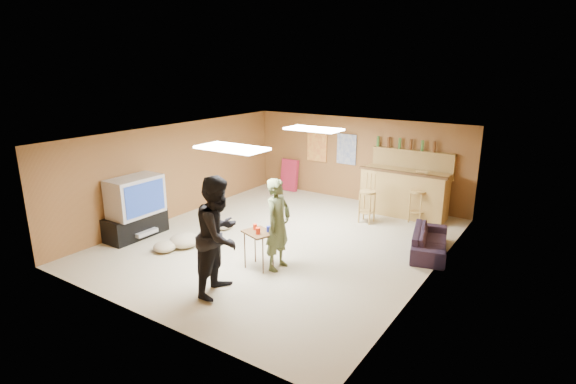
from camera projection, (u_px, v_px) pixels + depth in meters
The scene contains 32 objects.
ground at pixel (283, 241), 9.28m from camera, with size 7.00×7.00×0.00m, color tan.
ceiling at pixel (282, 135), 8.67m from camera, with size 6.00×7.00×0.02m, color silver.
wall_back at pixel (357, 160), 11.78m from camera, with size 6.00×0.02×2.20m, color brown.
wall_front at pixel (140, 247), 6.17m from camera, with size 6.00×0.02×2.20m, color brown.
wall_left at pixel (177, 171), 10.57m from camera, with size 0.02×7.00×2.20m, color brown.
wall_right at pixel (433, 217), 7.39m from camera, with size 0.02×7.00×2.20m, color brown.
tv_stand at pixel (136, 225), 9.45m from camera, with size 0.55×1.30×0.50m, color black.
dvd_box at pixel (143, 232), 9.36m from camera, with size 0.35×0.50×0.08m, color #B2B2B7.
tv_body at pixel (135, 196), 9.23m from camera, with size 0.60×1.10×0.80m, color #B2B2B7.
tv_screen at pixel (145, 198), 9.07m from camera, with size 0.02×0.95×0.65m, color navy.
bar_counter at pixel (404, 193), 10.70m from camera, with size 2.00×0.60×1.10m, color olive.
bar_lip at pixel (402, 173), 10.35m from camera, with size 2.10×0.12×0.05m, color #402914.
bar_shelf at pixel (413, 151), 10.80m from camera, with size 2.00×0.18×0.05m, color olive.
bar_backing at pixel (412, 163), 10.90m from camera, with size 2.00×0.14×0.60m, color olive.
poster_left at pixel (317, 146), 12.32m from camera, with size 0.60×0.03×0.85m, color #BF3F26.
poster_right at pixel (347, 149), 11.84m from camera, with size 0.55×0.03×0.80m, color #334C99.
folding_chair_stack at pixel (289, 175), 12.86m from camera, with size 0.50×0.14×0.90m, color #A21E38.
ceiling_panel_front at pixel (232, 148), 7.48m from camera, with size 1.20×0.60×0.04m, color white.
ceiling_panel_back at pixel (314, 129), 9.64m from camera, with size 1.20×0.60×0.04m, color white.
person_olive at pixel (278, 224), 7.83m from camera, with size 0.60×0.39×1.65m, color #4A5431.
person_black at pixel (219, 235), 6.97m from camera, with size 0.93×0.72×1.91m, color black.
sofa at pixel (430, 241), 8.65m from camera, with size 1.58×0.62×0.46m, color black.
tray_table at pixel (259, 250), 7.97m from camera, with size 0.53×0.42×0.68m, color #402914.
cup_red_near at pixel (255, 227), 7.98m from camera, with size 0.07×0.07×0.10m, color red.
cup_red_far at pixel (258, 231), 7.76m from camera, with size 0.08×0.08×0.11m, color red.
cup_blue at pixel (268, 229), 7.86m from camera, with size 0.07×0.07×0.10m, color navy.
bar_stool_left at pixel (367, 194), 10.19m from camera, with size 0.42×0.42×1.34m, color olive, non-canonical shape.
bar_stool_right at pixel (418, 195), 10.22m from camera, with size 0.40×0.40×1.26m, color olive, non-canonical shape.
cushion_near_tv at pixel (184, 240), 8.95m from camera, with size 0.60×0.60×0.27m, color gray.
cushion_mid at pixel (223, 225), 9.92m from camera, with size 0.43×0.43×0.19m, color gray.
cushion_far at pixel (165, 247), 8.73m from camera, with size 0.44×0.44×0.20m, color gray.
bottle_row at pixel (405, 144), 10.85m from camera, with size 1.48×0.08×0.26m, color #3F7233, non-canonical shape.
Camera 1 is at (4.86, -7.15, 3.52)m, focal length 28.00 mm.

